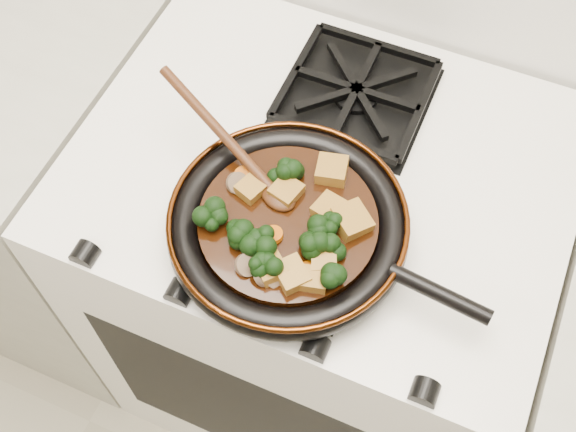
% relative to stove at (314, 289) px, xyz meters
% --- Properties ---
extents(stove, '(0.76, 0.60, 0.90)m').
position_rel_stove_xyz_m(stove, '(0.00, 0.00, 0.00)').
color(stove, white).
rests_on(stove, ground).
extents(burner_grate_front, '(0.23, 0.23, 0.03)m').
position_rel_stove_xyz_m(burner_grate_front, '(0.00, -0.14, 0.46)').
color(burner_grate_front, black).
rests_on(burner_grate_front, stove).
extents(burner_grate_back, '(0.23, 0.23, 0.03)m').
position_rel_stove_xyz_m(burner_grate_back, '(0.00, 0.14, 0.46)').
color(burner_grate_back, black).
rests_on(burner_grate_back, stove).
extents(skillet, '(0.46, 0.34, 0.05)m').
position_rel_stove_xyz_m(skillet, '(0.01, -0.14, 0.49)').
color(skillet, black).
rests_on(skillet, burner_grate_front).
extents(braising_sauce, '(0.25, 0.25, 0.02)m').
position_rel_stove_xyz_m(braising_sauce, '(0.00, -0.14, 0.50)').
color(braising_sauce, black).
rests_on(braising_sauce, skillet).
extents(tofu_cube_0, '(0.06, 0.06, 0.02)m').
position_rel_stove_xyz_m(tofu_cube_0, '(0.04, -0.22, 0.52)').
color(tofu_cube_0, olive).
rests_on(tofu_cube_0, braising_sauce).
extents(tofu_cube_1, '(0.07, 0.07, 0.03)m').
position_rel_stove_xyz_m(tofu_cube_1, '(0.08, -0.12, 0.52)').
color(tofu_cube_1, olive).
rests_on(tofu_cube_1, braising_sauce).
extents(tofu_cube_2, '(0.04, 0.04, 0.02)m').
position_rel_stove_xyz_m(tofu_cube_2, '(0.07, -0.22, 0.52)').
color(tofu_cube_2, olive).
rests_on(tofu_cube_2, braising_sauce).
extents(tofu_cube_3, '(0.05, 0.05, 0.02)m').
position_rel_stove_xyz_m(tofu_cube_3, '(-0.02, -0.11, 0.52)').
color(tofu_cube_3, olive).
rests_on(tofu_cube_3, braising_sauce).
extents(tofu_cube_4, '(0.05, 0.05, 0.03)m').
position_rel_stove_xyz_m(tofu_cube_4, '(0.01, -0.22, 0.52)').
color(tofu_cube_4, olive).
rests_on(tofu_cube_4, braising_sauce).
extents(tofu_cube_5, '(0.05, 0.05, 0.02)m').
position_rel_stove_xyz_m(tofu_cube_5, '(0.07, -0.19, 0.52)').
color(tofu_cube_5, olive).
rests_on(tofu_cube_5, braising_sauce).
extents(tofu_cube_6, '(0.04, 0.04, 0.02)m').
position_rel_stove_xyz_m(tofu_cube_6, '(-0.06, -0.12, 0.52)').
color(tofu_cube_6, olive).
rests_on(tofu_cube_6, braising_sauce).
extents(tofu_cube_7, '(0.05, 0.05, 0.03)m').
position_rel_stove_xyz_m(tofu_cube_7, '(0.03, -0.05, 0.52)').
color(tofu_cube_7, olive).
rests_on(tofu_cube_7, braising_sauce).
extents(tofu_cube_8, '(0.05, 0.05, 0.03)m').
position_rel_stove_xyz_m(tofu_cube_8, '(0.05, -0.11, 0.52)').
color(tofu_cube_8, olive).
rests_on(tofu_cube_8, braising_sauce).
extents(broccoli_floret_0, '(0.08, 0.08, 0.06)m').
position_rel_stove_xyz_m(broccoli_floret_0, '(0.08, -0.20, 0.52)').
color(broccoli_floret_0, black).
rests_on(broccoli_floret_0, braising_sauce).
extents(broccoli_floret_1, '(0.08, 0.09, 0.07)m').
position_rel_stove_xyz_m(broccoli_floret_1, '(-0.03, -0.08, 0.52)').
color(broccoli_floret_1, black).
rests_on(broccoli_floret_1, braising_sauce).
extents(broccoli_floret_2, '(0.07, 0.07, 0.05)m').
position_rel_stove_xyz_m(broccoli_floret_2, '(0.07, -0.16, 0.52)').
color(broccoli_floret_2, black).
rests_on(broccoli_floret_2, braising_sauce).
extents(broccoli_floret_3, '(0.09, 0.08, 0.07)m').
position_rel_stove_xyz_m(broccoli_floret_3, '(-0.01, -0.20, 0.52)').
color(broccoli_floret_3, black).
rests_on(broccoli_floret_3, braising_sauce).
extents(broccoli_floret_4, '(0.09, 0.08, 0.07)m').
position_rel_stove_xyz_m(broccoli_floret_4, '(-0.09, -0.19, 0.52)').
color(broccoli_floret_4, black).
rests_on(broccoli_floret_4, braising_sauce).
extents(broccoli_floret_5, '(0.08, 0.08, 0.07)m').
position_rel_stove_xyz_m(broccoli_floret_5, '(0.06, -0.14, 0.52)').
color(broccoli_floret_5, black).
rests_on(broccoli_floret_5, braising_sauce).
extents(broccoli_floret_6, '(0.07, 0.07, 0.07)m').
position_rel_stove_xyz_m(broccoli_floret_6, '(0.01, -0.23, 0.52)').
color(broccoli_floret_6, black).
rests_on(broccoli_floret_6, braising_sauce).
extents(broccoli_floret_7, '(0.08, 0.08, 0.06)m').
position_rel_stove_xyz_m(broccoli_floret_7, '(0.05, -0.18, 0.52)').
color(broccoli_floret_7, black).
rests_on(broccoli_floret_7, braising_sauce).
extents(broccoli_floret_8, '(0.08, 0.07, 0.07)m').
position_rel_stove_xyz_m(broccoli_floret_8, '(-0.05, -0.20, 0.52)').
color(broccoli_floret_8, black).
rests_on(broccoli_floret_8, braising_sauce).
extents(carrot_coin_0, '(0.03, 0.03, 0.02)m').
position_rel_stove_xyz_m(carrot_coin_0, '(-0.00, -0.21, 0.51)').
color(carrot_coin_0, '#BC4E05').
rests_on(carrot_coin_0, braising_sauce).
extents(carrot_coin_1, '(0.03, 0.03, 0.02)m').
position_rel_stove_xyz_m(carrot_coin_1, '(0.06, -0.21, 0.51)').
color(carrot_coin_1, '#BC4E05').
rests_on(carrot_coin_1, braising_sauce).
extents(carrot_coin_2, '(0.03, 0.03, 0.01)m').
position_rel_stove_xyz_m(carrot_coin_2, '(-0.01, -0.18, 0.51)').
color(carrot_coin_2, '#BC4E05').
rests_on(carrot_coin_2, braising_sauce).
extents(carrot_coin_3, '(0.03, 0.03, 0.02)m').
position_rel_stove_xyz_m(carrot_coin_3, '(-0.08, -0.10, 0.51)').
color(carrot_coin_3, '#BC4E05').
rests_on(carrot_coin_3, braising_sauce).
extents(mushroom_slice_0, '(0.04, 0.04, 0.03)m').
position_rel_stove_xyz_m(mushroom_slice_0, '(0.02, -0.23, 0.52)').
color(mushroom_slice_0, brown).
rests_on(mushroom_slice_0, braising_sauce).
extents(mushroom_slice_1, '(0.04, 0.04, 0.02)m').
position_rel_stove_xyz_m(mushroom_slice_1, '(-0.02, -0.23, 0.52)').
color(mushroom_slice_1, brown).
rests_on(mushroom_slice_1, braising_sauce).
extents(mushroom_slice_2, '(0.04, 0.04, 0.03)m').
position_rel_stove_xyz_m(mushroom_slice_2, '(-0.08, -0.12, 0.52)').
color(mushroom_slice_2, brown).
rests_on(mushroom_slice_2, braising_sauce).
extents(mushroom_slice_3, '(0.04, 0.04, 0.03)m').
position_rel_stove_xyz_m(mushroom_slice_3, '(0.01, -0.23, 0.52)').
color(mushroom_slice_3, brown).
rests_on(mushroom_slice_3, braising_sauce).
extents(wooden_spoon, '(0.15, 0.09, 0.25)m').
position_rel_stove_xyz_m(wooden_spoon, '(-0.09, -0.09, 0.53)').
color(wooden_spoon, '#3E1F0D').
rests_on(wooden_spoon, braising_sauce).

